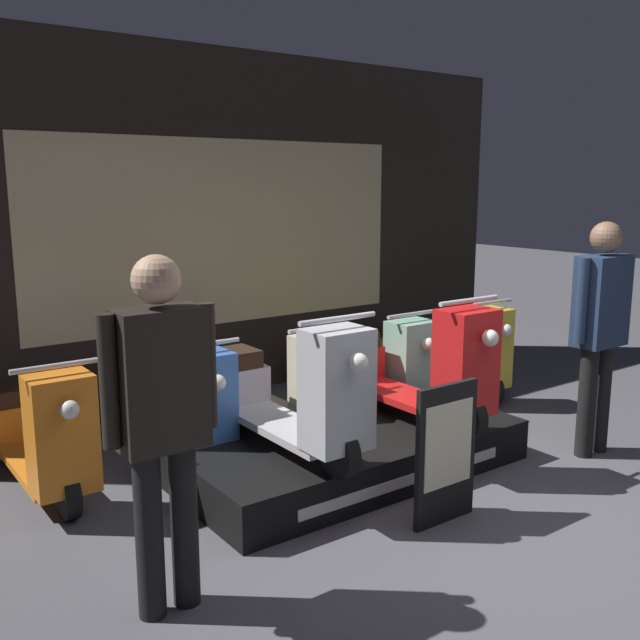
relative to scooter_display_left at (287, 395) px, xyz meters
name	(u,v)px	position (x,y,z in m)	size (l,w,h in m)	color
ground_plane	(500,524)	(0.77, -1.13, -0.66)	(30.00, 30.00, 0.00)	#4C4C51
shop_wall_back	(224,227)	(0.77, 2.23, 0.94)	(6.84, 0.09, 3.20)	#28231E
display_platform	(346,449)	(0.54, 0.07, -0.51)	(2.41, 1.27, 0.29)	black
scooter_display_left	(287,395)	(0.00, 0.00, 0.00)	(0.53, 1.64, 0.97)	black
scooter_display_right	(411,370)	(1.09, 0.00, 0.00)	(0.53, 1.64, 0.97)	black
scooter_backrow_0	(40,435)	(-1.29, 1.01, -0.29)	(0.53, 1.64, 0.97)	black
scooter_backrow_1	(173,409)	(-0.35, 1.01, -0.29)	(0.53, 1.64, 0.97)	black
scooter_backrow_2	(280,387)	(0.60, 1.01, -0.29)	(0.53, 1.64, 0.97)	black
scooter_backrow_3	(370,370)	(1.54, 1.01, -0.29)	(0.53, 1.64, 0.97)	black
scooter_backrow_4	(445,355)	(2.49, 1.01, -0.29)	(0.53, 1.64, 0.97)	black
person_left_browsing	(162,410)	(-1.19, -0.78, 0.33)	(0.55, 0.22, 1.70)	black
person_right_browsing	(600,320)	(2.22, -0.78, 0.36)	(0.57, 0.23, 1.74)	black
price_sign_board	(446,453)	(0.52, -0.91, -0.23)	(0.47, 0.04, 0.86)	black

